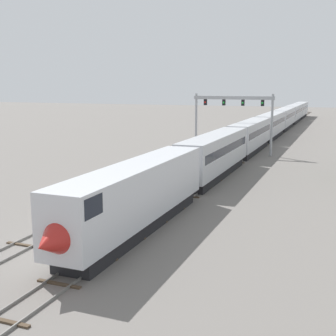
% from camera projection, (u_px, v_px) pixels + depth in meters
% --- Properties ---
extents(ground_plane, '(400.00, 400.00, 0.00)m').
position_uv_depth(ground_plane, '(87.00, 243.00, 29.35)').
color(ground_plane, slate).
extents(track_main, '(2.60, 200.00, 0.16)m').
position_uv_depth(track_main, '(267.00, 140.00, 83.51)').
color(track_main, slate).
rests_on(track_main, ground).
extents(track_near, '(2.60, 160.00, 0.16)m').
position_uv_depth(track_near, '(208.00, 154.00, 67.20)').
color(track_near, slate).
rests_on(track_near, ground).
extents(passenger_train, '(3.04, 142.38, 4.80)m').
position_uv_depth(passenger_train, '(271.00, 125.00, 87.54)').
color(passenger_train, silver).
rests_on(passenger_train, ground).
extents(signal_gantry, '(12.10, 0.49, 8.99)m').
position_uv_depth(signal_gantry, '(233.00, 110.00, 66.29)').
color(signal_gantry, '#999BA0').
rests_on(signal_gantry, ground).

